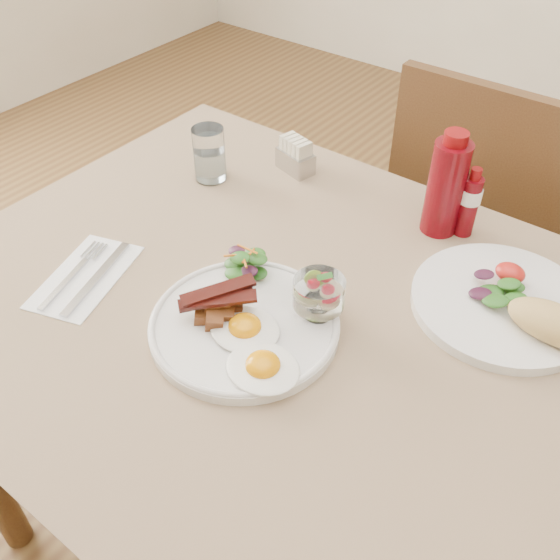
{
  "coord_description": "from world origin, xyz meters",
  "views": [
    {
      "loc": [
        0.32,
        -0.55,
        1.42
      ],
      "look_at": [
        -0.09,
        -0.01,
        0.82
      ],
      "focal_mm": 40.0,
      "sensor_mm": 36.0,
      "label": 1
    }
  ],
  "objects_px": {
    "second_plate": "(514,307)",
    "hot_sauce_bottle": "(469,203)",
    "sugar_caddy": "(295,157)",
    "table": "(332,375)",
    "water_glass": "(210,157)",
    "fruit_cup": "(319,293)",
    "main_plate": "(244,326)",
    "chair_far": "(486,238)",
    "ketchup_bottle": "(446,186)"
  },
  "relations": [
    {
      "from": "fruit_cup",
      "to": "water_glass",
      "type": "xyz_separation_m",
      "value": [
        -0.39,
        0.2,
        -0.01
      ]
    },
    {
      "from": "chair_far",
      "to": "second_plate",
      "type": "xyz_separation_m",
      "value": [
        0.19,
        -0.47,
        0.25
      ]
    },
    {
      "from": "chair_far",
      "to": "hot_sauce_bottle",
      "type": "height_order",
      "value": "chair_far"
    },
    {
      "from": "sugar_caddy",
      "to": "water_glass",
      "type": "bearing_deg",
      "value": -119.13
    },
    {
      "from": "second_plate",
      "to": "sugar_caddy",
      "type": "bearing_deg",
      "value": 164.9
    },
    {
      "from": "main_plate",
      "to": "sugar_caddy",
      "type": "xyz_separation_m",
      "value": [
        -0.2,
        0.4,
        0.02
      ]
    },
    {
      "from": "main_plate",
      "to": "sugar_caddy",
      "type": "height_order",
      "value": "sugar_caddy"
    },
    {
      "from": "hot_sauce_bottle",
      "to": "sugar_caddy",
      "type": "height_order",
      "value": "hot_sauce_bottle"
    },
    {
      "from": "main_plate",
      "to": "sugar_caddy",
      "type": "distance_m",
      "value": 0.45
    },
    {
      "from": "ketchup_bottle",
      "to": "fruit_cup",
      "type": "bearing_deg",
      "value": -96.74
    },
    {
      "from": "ketchup_bottle",
      "to": "chair_far",
      "type": "bearing_deg",
      "value": 90.1
    },
    {
      "from": "fruit_cup",
      "to": "table",
      "type": "bearing_deg",
      "value": -10.5
    },
    {
      "from": "chair_far",
      "to": "sugar_caddy",
      "type": "height_order",
      "value": "chair_far"
    },
    {
      "from": "water_glass",
      "to": "second_plate",
      "type": "bearing_deg",
      "value": -1.25
    },
    {
      "from": "main_plate",
      "to": "sugar_caddy",
      "type": "bearing_deg",
      "value": 116.6
    },
    {
      "from": "sugar_caddy",
      "to": "water_glass",
      "type": "distance_m",
      "value": 0.17
    },
    {
      "from": "fruit_cup",
      "to": "sugar_caddy",
      "type": "distance_m",
      "value": 0.43
    },
    {
      "from": "fruit_cup",
      "to": "hot_sauce_bottle",
      "type": "bearing_deg",
      "value": 76.97
    },
    {
      "from": "hot_sauce_bottle",
      "to": "water_glass",
      "type": "height_order",
      "value": "hot_sauce_bottle"
    },
    {
      "from": "hot_sauce_bottle",
      "to": "sugar_caddy",
      "type": "xyz_separation_m",
      "value": [
        -0.36,
        -0.01,
        -0.03
      ]
    },
    {
      "from": "table",
      "to": "fruit_cup",
      "type": "height_order",
      "value": "fruit_cup"
    },
    {
      "from": "second_plate",
      "to": "ketchup_bottle",
      "type": "xyz_separation_m",
      "value": [
        -0.19,
        0.13,
        0.07
      ]
    },
    {
      "from": "table",
      "to": "water_glass",
      "type": "height_order",
      "value": "water_glass"
    },
    {
      "from": "chair_far",
      "to": "ketchup_bottle",
      "type": "distance_m",
      "value": 0.46
    },
    {
      "from": "fruit_cup",
      "to": "hot_sauce_bottle",
      "type": "relative_size",
      "value": 0.59
    },
    {
      "from": "hot_sauce_bottle",
      "to": "sugar_caddy",
      "type": "relative_size",
      "value": 1.53
    },
    {
      "from": "chair_far",
      "to": "fruit_cup",
      "type": "relative_size",
      "value": 12.12
    },
    {
      "from": "table",
      "to": "sugar_caddy",
      "type": "distance_m",
      "value": 0.47
    },
    {
      "from": "chair_far",
      "to": "main_plate",
      "type": "bearing_deg",
      "value": -98.78
    },
    {
      "from": "ketchup_bottle",
      "to": "second_plate",
      "type": "bearing_deg",
      "value": -34.9
    },
    {
      "from": "main_plate",
      "to": "water_glass",
      "type": "distance_m",
      "value": 0.43
    },
    {
      "from": "second_plate",
      "to": "water_glass",
      "type": "bearing_deg",
      "value": 178.75
    },
    {
      "from": "fruit_cup",
      "to": "ketchup_bottle",
      "type": "distance_m",
      "value": 0.32
    },
    {
      "from": "fruit_cup",
      "to": "sugar_caddy",
      "type": "xyz_separation_m",
      "value": [
        -0.28,
        0.32,
        -0.03
      ]
    },
    {
      "from": "chair_far",
      "to": "second_plate",
      "type": "relative_size",
      "value": 3.23
    },
    {
      "from": "table",
      "to": "chair_far",
      "type": "xyz_separation_m",
      "value": [
        0.0,
        0.66,
        -0.14
      ]
    },
    {
      "from": "chair_far",
      "to": "sugar_caddy",
      "type": "relative_size",
      "value": 10.98
    },
    {
      "from": "second_plate",
      "to": "hot_sauce_bottle",
      "type": "height_order",
      "value": "hot_sauce_bottle"
    },
    {
      "from": "fruit_cup",
      "to": "water_glass",
      "type": "height_order",
      "value": "water_glass"
    },
    {
      "from": "second_plate",
      "to": "ketchup_bottle",
      "type": "relative_size",
      "value": 1.53
    },
    {
      "from": "main_plate",
      "to": "water_glass",
      "type": "xyz_separation_m",
      "value": [
        -0.32,
        0.28,
        0.04
      ]
    },
    {
      "from": "second_plate",
      "to": "sugar_caddy",
      "type": "height_order",
      "value": "same"
    },
    {
      "from": "table",
      "to": "main_plate",
      "type": "relative_size",
      "value": 4.75
    },
    {
      "from": "table",
      "to": "ketchup_bottle",
      "type": "relative_size",
      "value": 7.06
    },
    {
      "from": "chair_far",
      "to": "fruit_cup",
      "type": "xyz_separation_m",
      "value": [
        -0.04,
        -0.66,
        0.29
      ]
    },
    {
      "from": "ketchup_bottle",
      "to": "sugar_caddy",
      "type": "height_order",
      "value": "ketchup_bottle"
    },
    {
      "from": "fruit_cup",
      "to": "chair_far",
      "type": "bearing_deg",
      "value": 86.75
    },
    {
      "from": "table",
      "to": "second_plate",
      "type": "bearing_deg",
      "value": 45.93
    },
    {
      "from": "main_plate",
      "to": "hot_sauce_bottle",
      "type": "bearing_deg",
      "value": 69.59
    },
    {
      "from": "main_plate",
      "to": "water_glass",
      "type": "bearing_deg",
      "value": 138.57
    }
  ]
}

